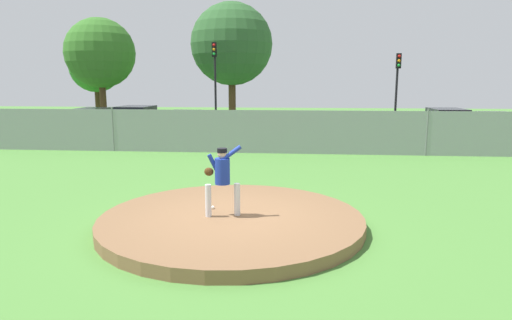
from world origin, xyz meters
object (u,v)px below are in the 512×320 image
Objects in this scene: pitcher_youth at (222,175)px; traffic_light_near at (215,72)px; baseball at (213,207)px; parked_car_silver at (93,123)px; parked_car_red at (497,128)px; parked_car_slate at (136,123)px; parked_car_white at (365,128)px; traffic_light_far at (397,79)px; parked_car_teal at (182,126)px; traffic_cone_orange at (294,137)px; parked_car_burgundy at (446,126)px.

traffic_light_near reaches higher than pitcher_youth.
baseball is 0.02× the size of parked_car_silver.
parked_car_slate is at bearing -179.31° from parked_car_red.
parked_car_white is at bearing -27.75° from traffic_light_near.
parked_car_silver is (-9.67, 14.44, 0.51)m from baseball.
traffic_light_far is at bearing 67.83° from pitcher_youth.
parked_car_teal is 13.41m from traffic_light_far.
traffic_light_far reaches higher than parked_car_red.
traffic_light_far is (2.56, 4.70, 2.55)m from parked_car_white.
parked_car_white is at bearing 4.77° from traffic_cone_orange.
parked_car_slate is 0.96× the size of parked_car_silver.
parked_car_red is at bearing 0.69° from parked_car_slate.
pitcher_youth is 15.13m from parked_car_white.
parked_car_burgundy reaches higher than traffic_cone_orange.
parked_car_burgundy is at bearing 55.48° from baseball.
parked_car_red is at bearing -14.37° from traffic_light_near.
pitcher_youth is 20.55m from traffic_light_far.
traffic_light_far is at bearing 61.42° from parked_car_white.
parked_car_burgundy is 2.68m from parked_car_red.
baseball is 0.02× the size of parked_car_burgundy.
traffic_light_near is at bearing 135.87° from traffic_cone_orange.
parked_car_white is at bearing -2.67° from parked_car_silver.
parked_car_silver reaches higher than traffic_cone_orange.
parked_car_burgundy is 0.91× the size of traffic_light_far.
traffic_light_far reaches higher than parked_car_slate.
traffic_cone_orange is 0.11× the size of traffic_light_far.
baseball is 0.02× the size of traffic_light_far.
baseball is 0.02× the size of parked_car_teal.
traffic_cone_orange is (1.76, 13.42, -0.03)m from baseball.
parked_car_red is 16.45m from traffic_light_near.
parked_car_white is at bearing -1.69° from parked_car_slate.
traffic_light_far is (-1.66, 4.36, 2.47)m from parked_car_burgundy.
parked_car_slate is 0.94× the size of parked_car_teal.
pitcher_youth is 0.33× the size of parked_car_white.
parked_car_silver is 1.05× the size of parked_car_red.
traffic_light_far is (8.02, 18.43, 3.02)m from baseball.
parked_car_slate is 12.49m from parked_car_white.
traffic_light_far is at bearing 66.49° from baseball.
parked_car_white is 0.85× the size of traffic_light_near.
parked_car_red is (2.67, 0.26, -0.09)m from parked_car_burgundy.
parked_car_teal is at bearing 178.15° from parked_car_white.
parked_car_teal is at bearing -179.91° from parked_car_burgundy.
traffic_cone_orange is (11.43, -1.01, -0.54)m from parked_car_silver.
baseball is at bearing -97.46° from traffic_cone_orange.
pitcher_youth is 0.35× the size of parked_car_burgundy.
traffic_cone_orange is at bearing -44.13° from traffic_light_near.
parked_car_silver is (-2.64, 0.34, -0.05)m from parked_car_slate.
traffic_light_far reaches higher than parked_car_silver.
traffic_light_far reaches higher than parked_car_burgundy.
pitcher_youth is 19.36m from traffic_light_near.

